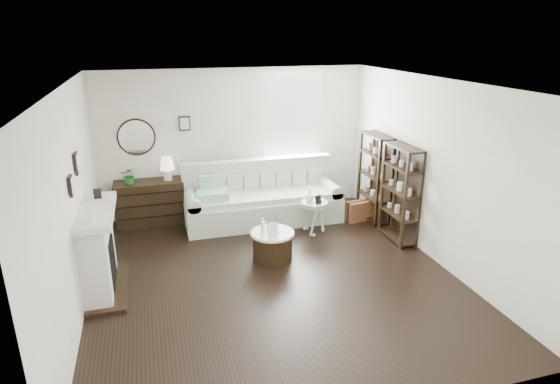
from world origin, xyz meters
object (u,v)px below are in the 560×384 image
object	(u,v)px
dresser	(150,203)
drum_table	(272,246)
pedestal_table	(314,204)
sofa	(262,201)

from	to	relation	value
dresser	drum_table	world-z (taller)	dresser
dresser	drum_table	size ratio (longest dim) A/B	1.82
pedestal_table	dresser	bearing A→B (deg)	156.00
sofa	drum_table	size ratio (longest dim) A/B	4.25
dresser	pedestal_table	distance (m)	2.95
sofa	pedestal_table	world-z (taller)	sofa
dresser	drum_table	distance (m)	2.64
dresser	pedestal_table	xyz separation A→B (m)	(2.70, -1.20, 0.12)
sofa	pedestal_table	bearing A→B (deg)	-48.44
dresser	drum_table	xyz separation A→B (m)	(1.74, -1.98, -0.17)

